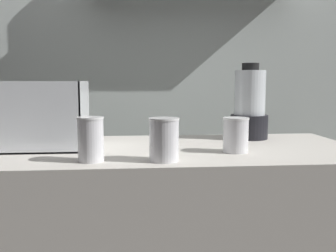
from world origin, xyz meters
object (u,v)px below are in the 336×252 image
blender_pitcher (249,107)px  juice_cup_beet_left (164,142)px  juice_cup_carrot_far_left (91,141)px  carrot_display_bin (41,127)px  juice_cup_orange_middle (236,137)px

blender_pitcher → juice_cup_beet_left: blender_pitcher is taller
blender_pitcher → juice_cup_carrot_far_left: bearing=-146.3°
carrot_display_bin → blender_pitcher: blender_pitcher is taller
juice_cup_carrot_far_left → juice_cup_beet_left: juice_cup_carrot_far_left is taller
juice_cup_beet_left → juice_cup_orange_middle: size_ratio=1.11×
carrot_display_bin → juice_cup_orange_middle: (0.68, -0.14, -0.02)m
juice_cup_orange_middle → juice_cup_beet_left: bearing=-154.4°
juice_cup_carrot_far_left → juice_cup_beet_left: (0.22, -0.01, -0.01)m
juice_cup_carrot_far_left → blender_pitcher: bearing=33.7°
juice_cup_carrot_far_left → juice_cup_orange_middle: size_ratio=1.14×
juice_cup_carrot_far_left → juice_cup_beet_left: 0.22m
juice_cup_carrot_far_left → carrot_display_bin: bearing=129.1°
carrot_display_bin → juice_cup_orange_middle: carrot_display_bin is taller
carrot_display_bin → juice_cup_orange_middle: 0.70m
carrot_display_bin → blender_pitcher: bearing=10.9°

